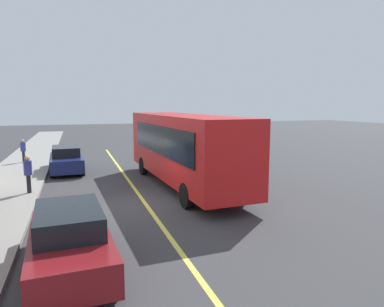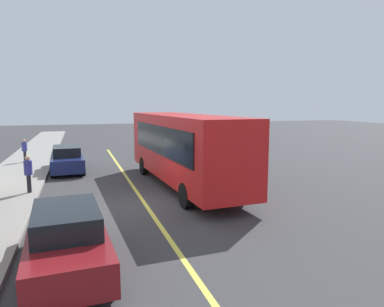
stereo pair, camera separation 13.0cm
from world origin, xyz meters
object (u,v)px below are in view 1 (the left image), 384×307
Objects in this scene: bus at (183,146)px; car_maroon at (70,240)px; car_navy at (66,160)px; pedestrian_by_curb at (28,171)px; pedestrian_mid_block at (23,149)px.

bus reaches higher than car_maroon.
pedestrian_by_curb reaches higher than car_navy.
car_navy is at bearing 1.39° from car_maroon.
bus is at bearing -135.73° from car_navy.
pedestrian_by_curb is at bearing 12.79° from car_maroon.
car_navy is 2.83× the size of pedestrian_mid_block.
bus is at bearing -34.59° from car_maroon.
bus is at bearing -92.51° from pedestrian_by_curb.
bus reaches higher than car_navy.
pedestrian_mid_block is at bearing 10.39° from car_maroon.
pedestrian_by_curb is at bearing -171.72° from pedestrian_mid_block.
car_maroon is (-13.15, -0.32, 0.00)m from car_navy.
pedestrian_mid_block reaches higher than car_navy.
pedestrian_mid_block is (9.32, 8.27, -0.92)m from bus.
bus is 2.57× the size of car_navy.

